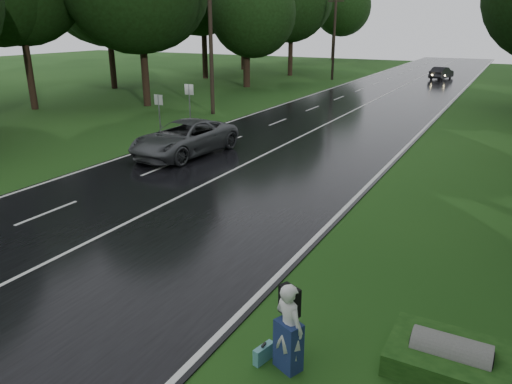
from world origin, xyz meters
TOP-DOWN VIEW (x-y plane):
  - ground at (0.00, 0.00)m, footprint 160.00×160.00m
  - road at (0.00, 20.00)m, footprint 12.00×140.00m
  - lane_center at (0.00, 20.00)m, footprint 0.12×140.00m
  - grey_car at (-3.46, 10.50)m, footprint 3.21×6.10m
  - far_car at (2.43, 51.87)m, footprint 2.28×4.37m
  - hitchhiker at (7.45, -1.11)m, footprint 0.77×0.74m
  - suitcase at (6.97, -1.18)m, footprint 0.25×0.49m
  - culvert at (10.12, 0.26)m, footprint 1.40×0.70m
  - utility_pole_mid at (-8.50, 20.69)m, footprint 1.80×0.28m
  - utility_pole_far at (-8.50, 45.55)m, footprint 1.80×0.28m
  - road_sign_a at (-7.20, 13.25)m, footprint 0.57×0.10m
  - road_sign_b at (-7.20, 16.17)m, footprint 0.63×0.10m
  - tree_left_d at (-15.00, 21.25)m, footprint 9.97×9.97m
  - tree_left_e at (-13.88, 35.18)m, footprint 7.44×7.44m
  - tree_left_f at (-14.70, 47.56)m, footprint 9.80×9.80m

SIDE VIEW (x-z plane):
  - ground at x=0.00m, z-range 0.00..0.00m
  - culvert at x=10.12m, z-range -0.35..0.35m
  - utility_pole_mid at x=-8.50m, z-range -4.68..4.68m
  - utility_pole_far at x=-8.50m, z-range -4.66..4.66m
  - road_sign_a at x=-7.20m, z-range -1.18..1.18m
  - road_sign_b at x=-7.20m, z-range -1.32..1.32m
  - tree_left_d at x=-15.00m, z-range -7.79..7.79m
  - tree_left_e at x=-13.88m, z-range -5.81..5.81m
  - tree_left_f at x=-14.70m, z-range -7.66..7.66m
  - road at x=0.00m, z-range 0.00..0.04m
  - lane_center at x=0.00m, z-range 0.04..0.05m
  - suitcase at x=6.97m, z-range 0.00..0.34m
  - far_car at x=2.43m, z-range 0.04..1.41m
  - hitchhiker at x=7.45m, z-range -0.06..1.72m
  - grey_car at x=-3.46m, z-range 0.04..1.68m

